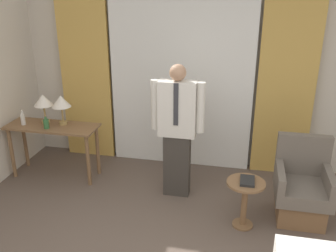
% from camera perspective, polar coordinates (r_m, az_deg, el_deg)
% --- Properties ---
extents(wall_back, '(10.00, 0.06, 2.70)m').
position_cam_1_polar(wall_back, '(5.37, 2.20, 8.11)').
color(wall_back, beige).
rests_on(wall_back, ground_plane).
extents(curtain_sheer_center, '(2.01, 0.06, 2.58)m').
position_cam_1_polar(curtain_sheer_center, '(5.26, 1.95, 7.15)').
color(curtain_sheer_center, white).
rests_on(curtain_sheer_center, ground_plane).
extents(curtain_drape_left, '(0.75, 0.06, 2.58)m').
position_cam_1_polar(curtain_drape_left, '(5.67, -12.44, 7.73)').
color(curtain_drape_left, gold).
rests_on(curtain_drape_left, ground_plane).
extents(curtain_drape_right, '(0.75, 0.06, 2.58)m').
position_cam_1_polar(curtain_drape_right, '(5.21, 17.57, 6.02)').
color(curtain_drape_right, gold).
rests_on(curtain_drape_right, ground_plane).
extents(desk, '(1.24, 0.45, 0.75)m').
position_cam_1_polar(desk, '(5.33, -17.12, -1.20)').
color(desk, brown).
rests_on(desk, ground_plane).
extents(table_lamp_left, '(0.25, 0.25, 0.40)m').
position_cam_1_polar(table_lamp_left, '(5.31, -18.48, 3.60)').
color(table_lamp_left, '#9E7F47').
rests_on(table_lamp_left, desk).
extents(table_lamp_right, '(0.25, 0.25, 0.40)m').
position_cam_1_polar(table_lamp_right, '(5.18, -15.98, 3.46)').
color(table_lamp_right, '#9E7F47').
rests_on(table_lamp_right, desk).
extents(bottle_near_edge, '(0.06, 0.06, 0.21)m').
position_cam_1_polar(bottle_near_edge, '(5.41, -21.24, 1.04)').
color(bottle_near_edge, silver).
rests_on(bottle_near_edge, desk).
extents(bottle_by_lamp, '(0.07, 0.07, 0.16)m').
position_cam_1_polar(bottle_by_lamp, '(5.18, -18.07, 0.35)').
color(bottle_by_lamp, '#336638').
rests_on(bottle_by_lamp, desk).
extents(person, '(0.65, 0.21, 1.69)m').
position_cam_1_polar(person, '(4.53, 1.43, -0.20)').
color(person, '#38332D').
rests_on(person, ground_plane).
extents(armchair, '(0.60, 0.63, 0.94)m').
position_cam_1_polar(armchair, '(4.60, 19.67, -9.22)').
color(armchair, brown).
rests_on(armchair, ground_plane).
extents(side_table, '(0.42, 0.42, 0.56)m').
position_cam_1_polar(side_table, '(4.24, 11.63, -10.46)').
color(side_table, brown).
rests_on(side_table, ground_plane).
extents(book, '(0.15, 0.23, 0.03)m').
position_cam_1_polar(book, '(4.14, 11.99, -8.17)').
color(book, black).
rests_on(book, side_table).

